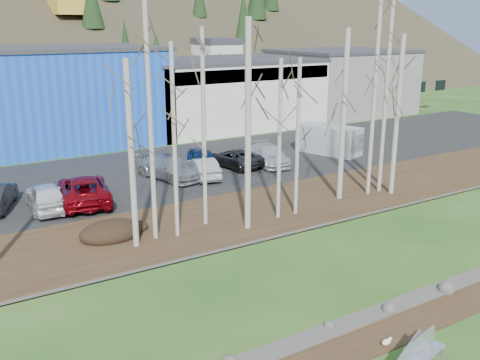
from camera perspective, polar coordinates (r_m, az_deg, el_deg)
dirt_strip at (r=21.47m, az=20.45°, el=-12.85°), size 80.00×1.80×0.03m
near_bank_rocks at (r=22.01m, az=18.38°, el=-11.94°), size 80.00×0.80×0.50m
river at (r=24.50m, az=11.04°, el=-8.39°), size 80.00×8.00×0.90m
far_bank_rocks at (r=27.37m, az=5.24°, el=-5.44°), size 80.00×0.80×0.46m
far_bank at (r=29.79m, az=1.56°, el=-3.39°), size 80.00×7.00×0.15m
parking_lot at (r=38.61m, az=-6.99°, el=1.09°), size 80.00×14.00×0.14m
building_blue at (r=49.23m, az=-20.62°, el=8.31°), size 20.40×12.24×8.30m
building_white at (r=55.62m, az=-1.90°, el=9.36°), size 18.36×12.24×6.80m
building_grey at (r=65.00m, az=10.63°, el=10.31°), size 14.28×12.24×7.30m
bench_intact at (r=17.98m, az=18.90°, el=-17.08°), size 1.94×0.95×0.93m
bench_damaged at (r=17.64m, az=18.01°, el=-17.80°), size 2.05×1.33×0.87m
seagull at (r=18.76m, az=15.38°, el=-16.31°), size 0.43×0.20×0.31m
dirt_mound at (r=26.77m, az=-13.61°, el=-5.33°), size 3.08×2.17×0.60m
birch_1 at (r=24.77m, az=-9.57°, el=6.55°), size 0.23×0.23×11.71m
birch_2 at (r=24.31m, az=-11.52°, el=2.49°), size 0.27×0.27×8.58m
birch_3 at (r=25.13m, az=-7.01°, el=3.91°), size 0.20×0.20×9.23m
birch_4 at (r=25.87m, az=0.86°, el=5.58°), size 0.30×0.30×10.30m
birch_5 at (r=26.55m, az=-3.88°, el=5.35°), size 0.21×0.21×9.86m
birch_6 at (r=28.35m, az=6.16°, el=4.43°), size 0.20×0.20×8.35m
birch_7 at (r=31.21m, az=10.98°, el=6.65°), size 0.31×0.31×9.78m
birch_8 at (r=33.00m, az=16.41°, el=6.51°), size 0.29×0.29×9.44m
birch_9 at (r=33.12m, az=15.31°, el=8.80°), size 0.24×0.24×11.93m
birch_10 at (r=27.66m, az=4.23°, el=4.18°), size 0.20×0.20×8.35m
birch_11 at (r=32.44m, az=14.14°, el=8.73°), size 0.24×0.24×11.93m
car_0 at (r=31.58m, az=-20.02°, el=-1.64°), size 2.05×4.66×1.56m
car_2 at (r=32.06m, az=-16.32°, el=-1.00°), size 3.70×6.16×1.60m
car_3 at (r=36.03m, az=-7.60°, el=1.34°), size 3.47×5.62×1.52m
car_4 at (r=37.68m, az=-4.02°, el=2.16°), size 3.34×5.04×1.60m
car_5 at (r=35.99m, az=-3.95°, el=1.30°), size 2.32×4.36×1.37m
car_6 at (r=38.79m, az=-0.63°, el=2.40°), size 2.91×5.04×1.32m
car_7 at (r=39.45m, az=3.08°, el=2.69°), size 3.06×5.22×1.42m
van_white at (r=43.31m, az=9.71°, el=4.24°), size 3.60×5.43×2.20m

